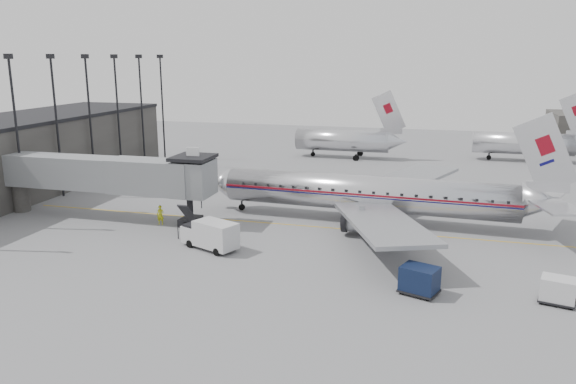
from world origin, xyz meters
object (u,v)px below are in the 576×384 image
(airliner, at_px, (374,194))
(baggage_cart_white, at_px, (558,290))
(baggage_cart_navy, at_px, (419,280))
(ramp_worker, at_px, (160,215))
(service_van, at_px, (210,234))

(airliner, distance_m, baggage_cart_white, 19.93)
(baggage_cart_navy, distance_m, ramp_worker, 25.41)
(airliner, xyz_separation_m, ramp_worker, (-18.67, -5.97, -1.77))
(airliner, relative_size, baggage_cart_white, 13.74)
(airliner, xyz_separation_m, baggage_cart_white, (13.19, -14.84, -1.79))
(ramp_worker, bearing_deg, baggage_cart_white, -25.25)
(airliner, bearing_deg, service_van, -134.18)
(baggage_cart_navy, bearing_deg, baggage_cart_white, 25.81)
(service_van, distance_m, ramp_worker, 8.59)
(baggage_cart_white, bearing_deg, airliner, 145.53)
(airliner, bearing_deg, baggage_cart_white, -45.69)
(airliner, distance_m, ramp_worker, 19.68)
(airliner, bearing_deg, baggage_cart_navy, -70.19)
(service_van, xyz_separation_m, baggage_cart_white, (24.87, -3.89, -0.33))
(service_van, bearing_deg, baggage_cart_navy, 7.57)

